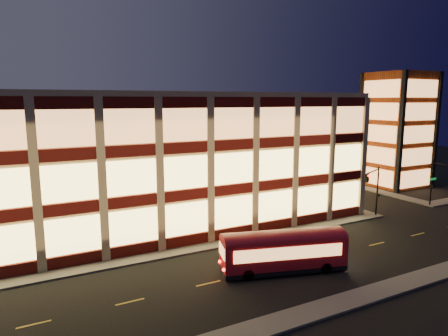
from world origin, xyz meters
TOP-DOWN VIEW (x-y plane):
  - ground at (0.00, 0.00)m, footprint 200.00×200.00m
  - sidewalk_office_south at (-3.00, 1.00)m, footprint 54.00×2.00m
  - sidewalk_office_east at (23.00, 17.00)m, footprint 2.00×30.00m
  - sidewalk_tower_west at (34.00, 17.00)m, footprint 2.00×30.00m
  - sidewalk_near at (0.00, -13.00)m, footprint 100.00×2.00m
  - office_building at (-2.91, 16.91)m, footprint 50.45×30.45m
  - stair_tower at (39.95, 11.95)m, footprint 8.60×8.60m
  - traffic_signal_far at (22.21, 0.24)m, footprint 3.79×1.87m
  - traffic_signal_right at (33.50, -0.62)m, footprint 1.20×4.37m
  - trolley_bus at (4.32, -6.78)m, footprint 10.36×5.21m

SIDE VIEW (x-z plane):
  - ground at x=0.00m, z-range 0.00..0.00m
  - sidewalk_office_south at x=-3.00m, z-range 0.00..0.15m
  - sidewalk_office_east at x=23.00m, z-range 0.00..0.15m
  - sidewalk_tower_west at x=34.00m, z-range 0.00..0.15m
  - sidewalk_near at x=0.00m, z-range 0.00..0.15m
  - trolley_bus at x=4.32m, z-range 0.18..3.59m
  - traffic_signal_right at x=33.50m, z-range 1.10..7.10m
  - traffic_signal_far at x=22.21m, z-range 1.11..7.11m
  - office_building at x=-2.91m, z-range 0.00..14.50m
  - stair_tower at x=39.95m, z-range -0.01..17.99m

